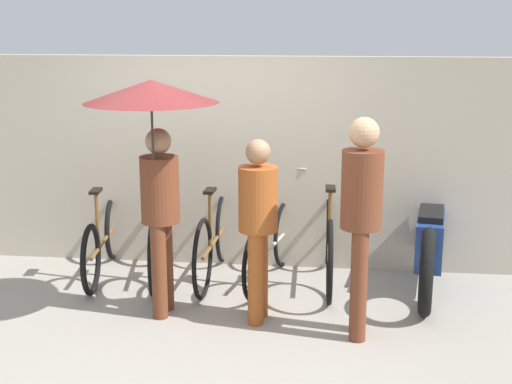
% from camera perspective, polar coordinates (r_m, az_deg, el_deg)
% --- Properties ---
extents(ground_plane, '(30.00, 30.00, 0.00)m').
position_cam_1_polar(ground_plane, '(5.83, -5.57, -11.30)').
color(ground_plane, gray).
extents(back_wall, '(11.14, 0.12, 2.11)m').
position_cam_1_polar(back_wall, '(7.17, -2.81, 2.39)').
color(back_wall, '#B2A893').
rests_on(back_wall, ground).
extents(parked_bicycle_0, '(0.44, 1.67, 0.97)m').
position_cam_1_polar(parked_bicycle_0, '(7.15, -12.16, -3.80)').
color(parked_bicycle_0, black).
rests_on(parked_bicycle_0, ground).
extents(parked_bicycle_1, '(0.48, 1.70, 0.97)m').
position_cam_1_polar(parked_bicycle_1, '(7.01, -7.83, -3.82)').
color(parked_bicycle_1, black).
rests_on(parked_bicycle_1, ground).
extents(parked_bicycle_2, '(0.44, 1.76, 1.09)m').
position_cam_1_polar(parked_bicycle_2, '(6.90, -3.37, -3.79)').
color(parked_bicycle_2, black).
rests_on(parked_bicycle_2, ground).
extents(parked_bicycle_3, '(0.49, 1.62, 1.03)m').
position_cam_1_polar(parked_bicycle_3, '(6.81, 1.19, -4.27)').
color(parked_bicycle_3, black).
rests_on(parked_bicycle_3, ground).
extents(parked_bicycle_4, '(0.44, 1.83, 1.01)m').
position_cam_1_polar(parked_bicycle_4, '(6.83, 5.84, -3.95)').
color(parked_bicycle_4, black).
rests_on(parked_bicycle_4, ground).
extents(pedestrian_leading, '(1.06, 1.06, 2.00)m').
position_cam_1_polar(pedestrian_leading, '(5.73, -8.16, 4.94)').
color(pedestrian_leading, brown).
rests_on(pedestrian_leading, ground).
extents(pedestrian_center, '(0.32, 0.32, 1.53)m').
position_cam_1_polar(pedestrian_center, '(5.78, 0.17, -2.08)').
color(pedestrian_center, '#9E4C1E').
rests_on(pedestrian_center, ground).
extents(pedestrian_trailing, '(0.32, 0.32, 1.75)m').
position_cam_1_polar(pedestrian_trailing, '(5.51, 8.42, -1.46)').
color(pedestrian_trailing, brown).
rests_on(pedestrian_trailing, ground).
extents(motorcycle, '(0.60, 2.11, 0.95)m').
position_cam_1_polar(motorcycle, '(6.84, 13.72, -4.02)').
color(motorcycle, black).
rests_on(motorcycle, ground).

